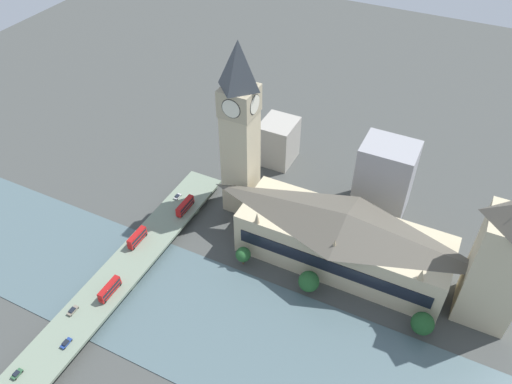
# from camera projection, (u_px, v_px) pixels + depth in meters

# --- Properties ---
(ground_plane) EXTENTS (600.00, 600.00, 0.00)m
(ground_plane) POSITION_uv_depth(u_px,v_px,m) (306.00, 284.00, 199.29)
(ground_plane) COLOR #424442
(river_water) EXTENTS (52.79, 360.00, 0.30)m
(river_water) POSITION_uv_depth(u_px,v_px,m) (272.00, 348.00, 177.38)
(river_water) COLOR #4C6066
(river_water) RESTS_ON ground_plane
(parliament_hall) EXTENTS (28.39, 84.03, 27.19)m
(parliament_hall) POSITION_uv_depth(u_px,v_px,m) (343.00, 239.00, 199.15)
(parliament_hall) COLOR #C1B28E
(parliament_hall) RESTS_ON ground_plane
(clock_tower) EXTENTS (14.13, 14.13, 81.62)m
(clock_tower) POSITION_uv_depth(u_px,v_px,m) (240.00, 128.00, 205.39)
(clock_tower) COLOR #C1B28E
(clock_tower) RESTS_ON ground_plane
(victoria_tower) EXTENTS (18.72, 18.72, 59.68)m
(victoria_tower) POSITION_uv_depth(u_px,v_px,m) (501.00, 262.00, 171.36)
(victoria_tower) COLOR #C1B28E
(victoria_tower) RESTS_ON ground_plane
(road_bridge) EXTENTS (137.58, 16.91, 4.48)m
(road_bridge) POSITION_uv_depth(u_px,v_px,m) (118.00, 276.00, 197.43)
(road_bridge) COLOR #5D6A59
(road_bridge) RESTS_ON ground_plane
(double_decker_bus_lead) EXTENTS (11.72, 2.48, 4.56)m
(double_decker_bus_lead) POSITION_uv_depth(u_px,v_px,m) (185.00, 206.00, 223.37)
(double_decker_bus_lead) COLOR red
(double_decker_bus_lead) RESTS_ON road_bridge
(double_decker_bus_mid) EXTENTS (10.60, 2.53, 4.96)m
(double_decker_bus_mid) POSITION_uv_depth(u_px,v_px,m) (137.00, 237.00, 208.43)
(double_decker_bus_mid) COLOR red
(double_decker_bus_mid) RESTS_ON road_bridge
(double_decker_bus_rear) EXTENTS (10.97, 2.49, 4.76)m
(double_decker_bus_rear) POSITION_uv_depth(u_px,v_px,m) (109.00, 289.00, 188.48)
(double_decker_bus_rear) COLOR red
(double_decker_bus_rear) RESTS_ON road_bridge
(car_northbound_lead) EXTENTS (3.95, 1.91, 1.31)m
(car_northbound_lead) POSITION_uv_depth(u_px,v_px,m) (177.00, 196.00, 230.82)
(car_northbound_lead) COLOR silver
(car_northbound_lead) RESTS_ON road_bridge
(car_northbound_mid) EXTENTS (4.40, 1.86, 1.41)m
(car_northbound_mid) POSITION_uv_depth(u_px,v_px,m) (66.00, 343.00, 173.31)
(car_northbound_mid) COLOR navy
(car_northbound_mid) RESTS_ON road_bridge
(car_northbound_tail) EXTENTS (4.58, 1.84, 1.38)m
(car_northbound_tail) POSITION_uv_depth(u_px,v_px,m) (73.00, 310.00, 183.49)
(car_northbound_tail) COLOR slate
(car_northbound_tail) RESTS_ON road_bridge
(car_southbound_lead) EXTENTS (3.91, 1.87, 1.43)m
(car_southbound_lead) POSITION_uv_depth(u_px,v_px,m) (17.00, 374.00, 164.67)
(car_southbound_lead) COLOR #2D5638
(car_southbound_lead) RESTS_ON road_bridge
(city_block_west) EXTENTS (18.82, 16.60, 22.75)m
(city_block_west) POSITION_uv_depth(u_px,v_px,m) (278.00, 141.00, 253.01)
(city_block_west) COLOR #A39E93
(city_block_west) RESTS_ON ground_plane
(city_block_center) EXTENTS (19.27, 23.50, 35.31)m
(city_block_center) POSITION_uv_depth(u_px,v_px,m) (384.00, 178.00, 221.25)
(city_block_center) COLOR #939399
(city_block_center) RESTS_ON ground_plane
(tree_embankment_near) EXTENTS (8.36, 8.36, 10.37)m
(tree_embankment_near) POSITION_uv_depth(u_px,v_px,m) (423.00, 324.00, 178.10)
(tree_embankment_near) COLOR brown
(tree_embankment_near) RESTS_ON ground_plane
(tree_embankment_mid) EXTENTS (6.29, 6.29, 8.90)m
(tree_embankment_mid) POSITION_uv_depth(u_px,v_px,m) (243.00, 254.00, 203.25)
(tree_embankment_mid) COLOR brown
(tree_embankment_mid) RESTS_ON ground_plane
(tree_embankment_far) EXTENTS (8.28, 8.28, 9.67)m
(tree_embankment_far) POSITION_uv_depth(u_px,v_px,m) (309.00, 281.00, 193.15)
(tree_embankment_far) COLOR brown
(tree_embankment_far) RESTS_ON ground_plane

